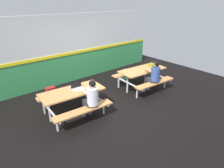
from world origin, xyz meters
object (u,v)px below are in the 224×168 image
at_px(picnic_table_left, 73,96).
at_px(toolbox_grey, 153,65).
at_px(picnic_table_right, 142,74).
at_px(tote_bag_bright, 124,75).
at_px(student_further, 153,75).
at_px(backpack_dark, 51,93).
at_px(laptop_silver, 77,87).
at_px(student_nearer, 91,97).

relative_size(picnic_table_left, toolbox_grey, 4.52).
height_order(picnic_table_left, picnic_table_right, same).
bearing_deg(toolbox_grey, tote_bag_bright, 113.95).
distance_m(student_further, backpack_dark, 3.51).
bearing_deg(picnic_table_right, toolbox_grey, -4.37).
distance_m(backpack_dark, tote_bag_bright, 3.08).
distance_m(picnic_table_left, backpack_dark, 1.32).
xyz_separation_m(laptop_silver, backpack_dark, (-0.31, 1.24, -0.57)).
bearing_deg(picnic_table_left, backpack_dark, 95.90).
height_order(laptop_silver, tote_bag_bright, laptop_silver).
height_order(picnic_table_right, toolbox_grey, toolbox_grey).
bearing_deg(picnic_table_left, tote_bag_bright, 18.59).
relative_size(picnic_table_left, backpack_dark, 4.11).
distance_m(picnic_table_right, tote_bag_bright, 1.12).
height_order(picnic_table_right, tote_bag_bright, picnic_table_right).
bearing_deg(tote_bag_bright, picnic_table_right, -94.19).
bearing_deg(student_further, tote_bag_bright, 85.06).
relative_size(picnic_table_right, student_nearer, 1.50).
distance_m(picnic_table_left, toolbox_grey, 3.43).
height_order(student_nearer, tote_bag_bright, student_nearer).
height_order(picnic_table_left, student_further, student_further).
height_order(student_further, laptop_silver, student_further).
xyz_separation_m(picnic_table_left, picnic_table_right, (2.86, -0.06, 0.00)).
distance_m(student_nearer, laptop_silver, 0.61).
relative_size(student_nearer, backpack_dark, 2.74).
relative_size(toolbox_grey, backpack_dark, 0.91).
xyz_separation_m(picnic_table_left, student_nearer, (0.24, -0.58, 0.13)).
distance_m(picnic_table_left, picnic_table_right, 2.86).
bearing_deg(picnic_table_left, student_further, -12.37).
xyz_separation_m(picnic_table_right, tote_bag_bright, (0.08, 1.05, -0.38)).
bearing_deg(toolbox_grey, picnic_table_right, 175.63).
bearing_deg(laptop_silver, backpack_dark, 104.28).
distance_m(student_further, laptop_silver, 2.69).
height_order(picnic_table_right, backpack_dark, picnic_table_right).
bearing_deg(backpack_dark, picnic_table_left, -84.10).
distance_m(student_nearer, toolbox_grey, 3.21).
bearing_deg(laptop_silver, picnic_table_left, -172.76).
relative_size(picnic_table_right, laptop_silver, 5.38).
xyz_separation_m(picnic_table_left, student_further, (2.79, -0.61, 0.13)).
bearing_deg(student_nearer, picnic_table_right, 11.21).
bearing_deg(picnic_table_right, tote_bag_bright, 85.81).
bearing_deg(tote_bag_bright, student_further, -94.94).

